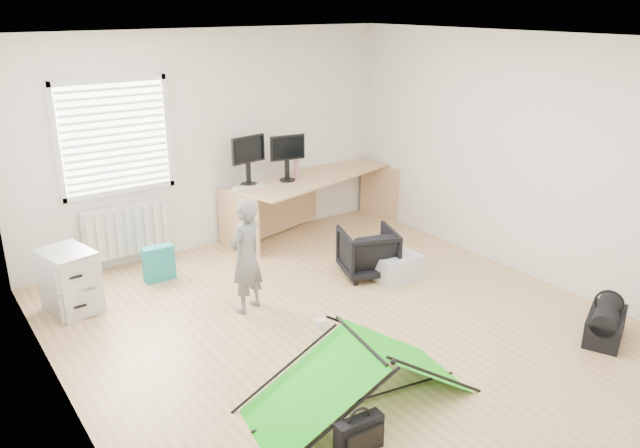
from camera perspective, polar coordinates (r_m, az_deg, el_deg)
ground at (r=6.16m, az=2.16°, el=-9.38°), size 5.50×5.50×0.00m
back_wall at (r=7.92m, az=-9.88°, el=7.46°), size 5.00×0.02×2.70m
window at (r=7.43m, az=-18.27°, el=7.52°), size 1.20×0.06×1.20m
radiator at (r=7.68m, az=-17.30°, el=-0.55°), size 1.00×0.12×0.60m
desk at (r=8.42m, az=-0.44°, el=1.81°), size 2.48×1.32×0.81m
filing_cabinet at (r=6.81m, az=-21.89°, el=-4.85°), size 0.53×0.64×0.66m
monitor_left at (r=7.86m, az=-6.58°, el=5.18°), size 0.49×0.18×0.46m
monitor_right at (r=8.02m, az=-3.04°, el=5.49°), size 0.47×0.18×0.44m
keyboard at (r=7.82m, az=-6.45°, el=3.42°), size 0.41×0.17×0.02m
thermos at (r=8.13m, az=-2.14°, el=4.98°), size 0.07×0.07×0.24m
office_chair at (r=7.18m, az=4.40°, el=-2.56°), size 0.77×0.78×0.56m
person at (r=6.28m, az=-6.79°, el=-2.97°), size 0.51×0.43×1.18m
kite at (r=4.99m, az=3.65°, el=-13.30°), size 1.91×1.08×0.56m
storage_crate at (r=7.15m, az=7.12°, el=-3.96°), size 0.52×0.38×0.29m
tote_bag at (r=7.28m, az=-14.52°, el=-3.49°), size 0.35×0.16×0.41m
laptop_bag at (r=4.61m, az=3.57°, el=-18.70°), size 0.37×0.13×0.27m
white_box at (r=6.12m, az=0.05°, el=-9.11°), size 0.11×0.11×0.09m
duffel_bag at (r=6.48m, az=24.62°, el=-8.48°), size 0.67×0.53×0.26m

